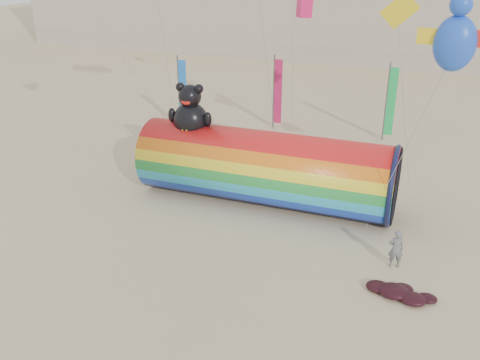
% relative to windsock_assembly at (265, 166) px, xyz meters
% --- Properties ---
extents(ground, '(160.00, 160.00, 0.00)m').
position_rel_windsock_assembly_xyz_m(ground, '(-0.70, -4.50, -1.95)').
color(ground, '#CCB58C').
rests_on(ground, ground).
extents(windsock_assembly, '(12.75, 3.88, 5.88)m').
position_rel_windsock_assembly_xyz_m(windsock_assembly, '(0.00, 0.00, 0.00)').
color(windsock_assembly, red).
rests_on(windsock_assembly, ground).
extents(kite_handler, '(0.69, 0.54, 1.67)m').
position_rel_windsock_assembly_xyz_m(kite_handler, '(6.87, -3.86, -1.11)').
color(kite_handler, slate).
rests_on(kite_handler, ground).
extents(fabric_bundle, '(2.62, 1.35, 0.41)m').
position_rel_windsock_assembly_xyz_m(fabric_bundle, '(7.27, -5.89, -1.78)').
color(fabric_bundle, '#370A14').
rests_on(fabric_bundle, ground).
extents(festival_banners, '(14.35, 2.86, 5.20)m').
position_rel_windsock_assembly_xyz_m(festival_banners, '(-2.41, 10.71, 0.69)').
color(festival_banners, '#59595E').
rests_on(festival_banners, ground).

